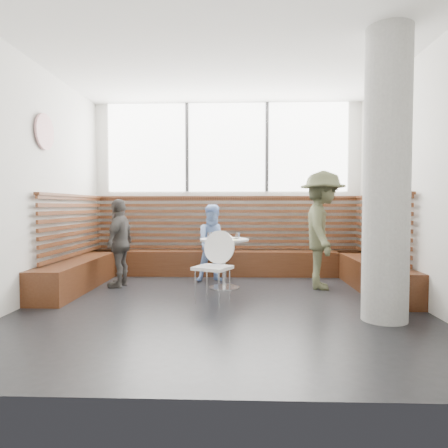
{
  "coord_description": "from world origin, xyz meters",
  "views": [
    {
      "loc": [
        0.22,
        -5.06,
        1.28
      ],
      "look_at": [
        0.0,
        1.0,
        1.0
      ],
      "focal_mm": 32.0,
      "sensor_mm": 36.0,
      "label": 1
    }
  ],
  "objects_px": {
    "concrete_column": "(387,176)",
    "cafe_table": "(224,253)",
    "child_left": "(120,243)",
    "adult_man": "(323,230)",
    "cafe_chair": "(213,260)",
    "child_back": "(214,243)"
  },
  "relations": [
    {
      "from": "concrete_column",
      "to": "cafe_table",
      "type": "relative_size",
      "value": 4.15
    },
    {
      "from": "cafe_table",
      "to": "child_left",
      "type": "xyz_separation_m",
      "value": [
        -1.65,
        0.09,
        0.14
      ]
    },
    {
      "from": "concrete_column",
      "to": "adult_man",
      "type": "height_order",
      "value": "concrete_column"
    },
    {
      "from": "concrete_column",
      "to": "cafe_chair",
      "type": "height_order",
      "value": "concrete_column"
    },
    {
      "from": "cafe_table",
      "to": "child_back",
      "type": "distance_m",
      "value": 0.6
    },
    {
      "from": "cafe_table",
      "to": "cafe_chair",
      "type": "xyz_separation_m",
      "value": [
        -0.12,
        -0.83,
        0.0
      ]
    },
    {
      "from": "child_back",
      "to": "child_left",
      "type": "bearing_deg",
      "value": -176.31
    },
    {
      "from": "child_back",
      "to": "adult_man",
      "type": "bearing_deg",
      "value": -29.98
    },
    {
      "from": "cafe_table",
      "to": "child_left",
      "type": "relative_size",
      "value": 0.56
    },
    {
      "from": "cafe_table",
      "to": "child_back",
      "type": "xyz_separation_m",
      "value": [
        -0.19,
        0.56,
        0.1
      ]
    },
    {
      "from": "concrete_column",
      "to": "child_left",
      "type": "xyz_separation_m",
      "value": [
        -3.5,
        1.74,
        -0.91
      ]
    },
    {
      "from": "cafe_chair",
      "to": "adult_man",
      "type": "distance_m",
      "value": 1.9
    },
    {
      "from": "child_left",
      "to": "concrete_column",
      "type": "bearing_deg",
      "value": 70.01
    },
    {
      "from": "concrete_column",
      "to": "child_left",
      "type": "distance_m",
      "value": 4.01
    },
    {
      "from": "cafe_table",
      "to": "adult_man",
      "type": "height_order",
      "value": "adult_man"
    },
    {
      "from": "cafe_table",
      "to": "child_back",
      "type": "relative_size",
      "value": 0.59
    },
    {
      "from": "cafe_chair",
      "to": "child_back",
      "type": "relative_size",
      "value": 0.73
    },
    {
      "from": "cafe_chair",
      "to": "child_left",
      "type": "xyz_separation_m",
      "value": [
        -1.53,
        0.92,
        0.14
      ]
    },
    {
      "from": "child_back",
      "to": "concrete_column",
      "type": "bearing_deg",
      "value": -61.14
    },
    {
      "from": "cafe_table",
      "to": "child_back",
      "type": "height_order",
      "value": "child_back"
    },
    {
      "from": "cafe_chair",
      "to": "concrete_column",
      "type": "bearing_deg",
      "value": 2.55
    },
    {
      "from": "cafe_chair",
      "to": "child_left",
      "type": "relative_size",
      "value": 0.68
    }
  ]
}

